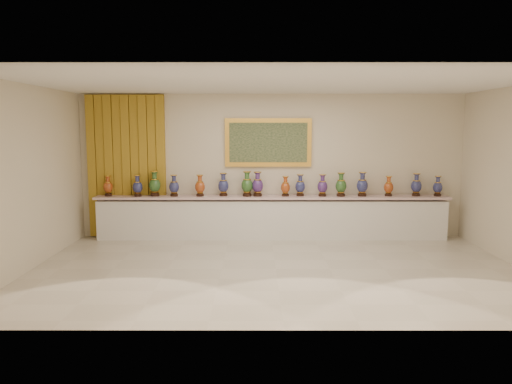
{
  "coord_description": "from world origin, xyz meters",
  "views": [
    {
      "loc": [
        -0.32,
        -7.96,
        2.31
      ],
      "look_at": [
        -0.33,
        1.7,
        1.06
      ],
      "focal_mm": 35.0,
      "sensor_mm": 36.0,
      "label": 1
    }
  ],
  "objects_px": {
    "vase_1": "(138,187)",
    "vase_0": "(108,187)",
    "counter": "(272,218)",
    "vase_2": "(155,185)"
  },
  "relations": [
    {
      "from": "counter",
      "to": "vase_1",
      "type": "height_order",
      "value": "vase_1"
    },
    {
      "from": "vase_1",
      "to": "vase_2",
      "type": "xyz_separation_m",
      "value": [
        0.35,
        0.05,
        0.03
      ]
    },
    {
      "from": "counter",
      "to": "vase_1",
      "type": "bearing_deg",
      "value": -178.79
    },
    {
      "from": "counter",
      "to": "vase_2",
      "type": "bearing_deg",
      "value": -179.72
    },
    {
      "from": "vase_0",
      "to": "vase_2",
      "type": "relative_size",
      "value": 0.81
    },
    {
      "from": "vase_0",
      "to": "vase_2",
      "type": "height_order",
      "value": "vase_2"
    },
    {
      "from": "vase_0",
      "to": "vase_1",
      "type": "relative_size",
      "value": 0.96
    },
    {
      "from": "vase_1",
      "to": "vase_0",
      "type": "bearing_deg",
      "value": 172.98
    },
    {
      "from": "counter",
      "to": "vase_2",
      "type": "relative_size",
      "value": 14.13
    },
    {
      "from": "counter",
      "to": "vase_1",
      "type": "distance_m",
      "value": 2.84
    }
  ]
}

